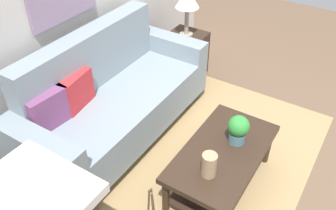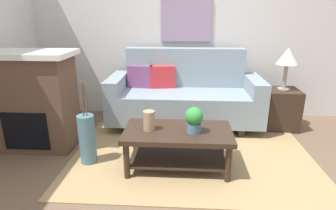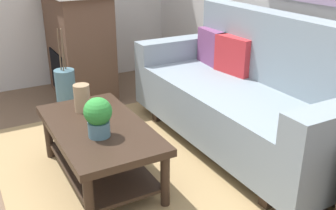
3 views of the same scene
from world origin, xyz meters
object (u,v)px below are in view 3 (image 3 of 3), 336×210
(coffee_table, at_px, (99,140))
(floor_vase, at_px, (67,99))
(throw_pillow_crimson, at_px, (234,55))
(tabletop_vase, at_px, (82,98))
(throw_pillow_plum, at_px, (212,47))
(potted_plant_tabletop, at_px, (98,116))
(fireplace, at_px, (79,43))
(couch, at_px, (244,97))

(coffee_table, bearing_deg, floor_vase, 177.69)
(throw_pillow_crimson, xyz_separation_m, floor_vase, (-0.71, -1.30, -0.40))
(coffee_table, height_order, tabletop_vase, tabletop_vase)
(throw_pillow_plum, height_order, throw_pillow_crimson, same)
(tabletop_vase, bearing_deg, throw_pillow_crimson, 88.76)
(potted_plant_tabletop, bearing_deg, tabletop_vase, 175.60)
(throw_pillow_plum, bearing_deg, throw_pillow_crimson, 0.00)
(fireplace, bearing_deg, couch, 24.40)
(coffee_table, bearing_deg, throw_pillow_crimson, 101.16)
(couch, distance_m, floor_vase, 1.57)
(throw_pillow_plum, distance_m, floor_vase, 1.41)
(tabletop_vase, distance_m, fireplace, 1.48)
(throw_pillow_plum, height_order, tabletop_vase, throw_pillow_plum)
(throw_pillow_crimson, xyz_separation_m, coffee_table, (0.26, -1.34, -0.37))
(floor_vase, bearing_deg, coffee_table, -2.31)
(throw_pillow_plum, distance_m, coffee_table, 1.51)
(couch, bearing_deg, throw_pillow_crimson, 158.71)
(fireplace, bearing_deg, throw_pillow_crimson, 32.72)
(throw_pillow_crimson, relative_size, fireplace, 0.31)
(potted_plant_tabletop, distance_m, floor_vase, 1.17)
(throw_pillow_plum, relative_size, tabletop_vase, 1.79)
(tabletop_vase, distance_m, potted_plant_tabletop, 0.45)
(coffee_table, xyz_separation_m, tabletop_vase, (-0.29, -0.01, 0.22))
(throw_pillow_plum, height_order, fireplace, fireplace)
(throw_pillow_crimson, relative_size, floor_vase, 0.65)
(couch, xyz_separation_m, throw_pillow_plum, (-0.65, 0.13, 0.25))
(couch, distance_m, potted_plant_tabletop, 1.27)
(throw_pillow_crimson, xyz_separation_m, fireplace, (-1.45, -0.93, -0.09))
(throw_pillow_crimson, distance_m, floor_vase, 1.53)
(throw_pillow_plum, relative_size, fireplace, 0.31)
(couch, bearing_deg, potted_plant_tabletop, -85.70)
(throw_pillow_plum, distance_m, throw_pillow_crimson, 0.32)
(floor_vase, bearing_deg, tabletop_vase, -4.33)
(fireplace, bearing_deg, tabletop_vase, -16.40)
(fireplace, height_order, floor_vase, fireplace)
(throw_pillow_plum, relative_size, throw_pillow_crimson, 1.00)
(fireplace, distance_m, floor_vase, 0.89)
(throw_pillow_plum, bearing_deg, floor_vase, -106.36)
(couch, distance_m, coffee_table, 1.22)
(potted_plant_tabletop, relative_size, floor_vase, 0.48)
(couch, bearing_deg, throw_pillow_plum, 168.97)
(floor_vase, bearing_deg, throw_pillow_plum, 73.64)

